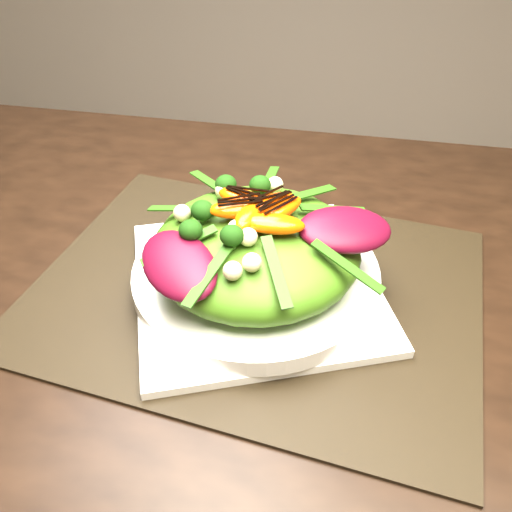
% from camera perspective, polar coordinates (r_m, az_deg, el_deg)
% --- Properties ---
extents(placemat, '(0.52, 0.42, 0.00)m').
position_cam_1_polar(placemat, '(0.61, 0.00, -3.42)').
color(placemat, black).
rests_on(placemat, dining_table).
extents(plate_base, '(0.34, 0.34, 0.01)m').
position_cam_1_polar(plate_base, '(0.60, 0.00, -2.94)').
color(plate_base, white).
rests_on(plate_base, placemat).
extents(salad_bowl, '(0.35, 0.35, 0.02)m').
position_cam_1_polar(salad_bowl, '(0.59, 0.00, -1.87)').
color(salad_bowl, white).
rests_on(salad_bowl, plate_base).
extents(lettuce_mound, '(0.29, 0.29, 0.08)m').
position_cam_1_polar(lettuce_mound, '(0.57, 0.00, 0.83)').
color(lettuce_mound, '#406B13').
rests_on(lettuce_mound, salad_bowl).
extents(radicchio_leaf, '(0.12, 0.10, 0.02)m').
position_cam_1_polar(radicchio_leaf, '(0.55, 9.36, 2.79)').
color(radicchio_leaf, '#410716').
rests_on(radicchio_leaf, lettuce_mound).
extents(orange_segment, '(0.07, 0.06, 0.02)m').
position_cam_1_polar(orange_segment, '(0.57, -1.55, 6.18)').
color(orange_segment, '#FF4404').
rests_on(orange_segment, lettuce_mound).
extents(broccoli_floret, '(0.04, 0.04, 0.03)m').
position_cam_1_polar(broccoli_floret, '(0.58, -6.30, 6.56)').
color(broccoli_floret, '#0E360A').
rests_on(broccoli_floret, lettuce_mound).
extents(macadamia_nut, '(0.02, 0.02, 0.02)m').
position_cam_1_polar(macadamia_nut, '(0.52, 2.67, 2.38)').
color(macadamia_nut, '#F3E9AB').
rests_on(macadamia_nut, lettuce_mound).
extents(balsamic_drizzle, '(0.04, 0.02, 0.00)m').
position_cam_1_polar(balsamic_drizzle, '(0.57, -1.56, 6.93)').
color(balsamic_drizzle, black).
rests_on(balsamic_drizzle, orange_segment).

